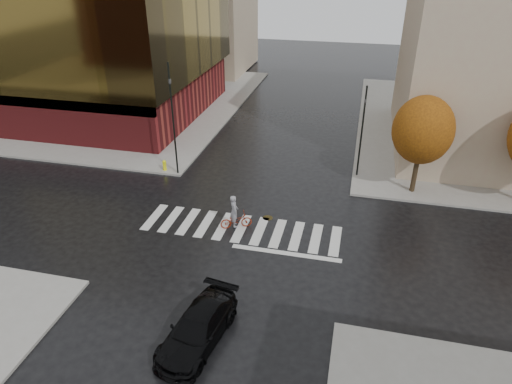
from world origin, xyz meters
TOP-DOWN VIEW (x-y plane):
  - ground at (0.00, 0.00)m, footprint 120.00×120.00m
  - sidewalk_nw at (-21.00, 21.00)m, footprint 30.00×30.00m
  - crosswalk at (0.00, 0.50)m, footprint 12.00×3.00m
  - office_glass at (-22.00, 17.99)m, footprint 27.00×19.00m
  - tree_ne_a at (10.00, 7.40)m, footprint 3.80×3.80m
  - sedan at (0.50, -8.23)m, footprint 2.69×5.07m
  - cyclist at (-0.35, 0.55)m, footprint 1.96×1.36m
  - traffic_light_nw at (-6.30, 6.30)m, footprint 0.23×0.20m
  - traffic_light_ne at (6.30, 9.00)m, footprint 0.16×0.18m
  - fire_hydrant at (-7.39, 6.50)m, footprint 0.28×0.28m
  - manhole at (1.27, 2.00)m, footprint 0.68×0.68m

SIDE VIEW (x-z plane):
  - ground at x=0.00m, z-range 0.00..0.00m
  - crosswalk at x=0.00m, z-range 0.00..0.01m
  - manhole at x=1.27m, z-range 0.00..0.01m
  - sidewalk_nw at x=-21.00m, z-range 0.00..0.15m
  - fire_hydrant at x=-7.39m, z-range 0.19..0.98m
  - sedan at x=0.50m, z-range 0.00..1.40m
  - cyclist at x=-0.35m, z-range -0.34..1.78m
  - traffic_light_ne at x=6.30m, z-range 0.52..6.97m
  - tree_ne_a at x=10.00m, z-range 1.20..7.71m
  - traffic_light_nw at x=-6.30m, z-range 0.77..8.68m
  - office_glass at x=-22.00m, z-range 0.28..16.28m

